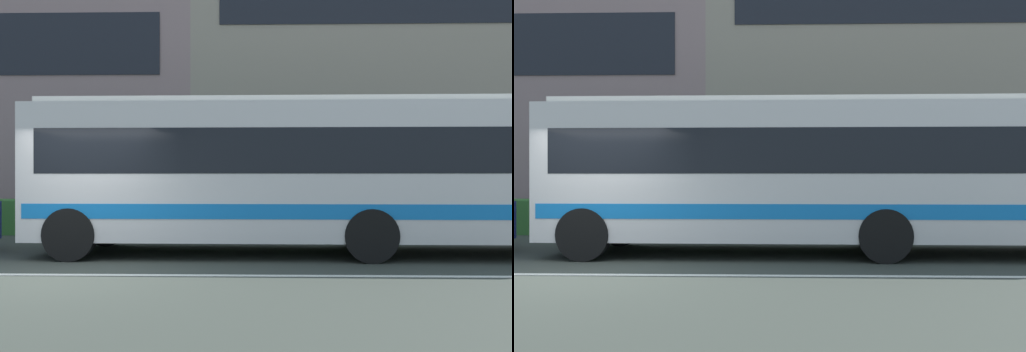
% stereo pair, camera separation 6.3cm
% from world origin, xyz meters
% --- Properties ---
extents(ground_plane, '(160.00, 160.00, 0.00)m').
position_xyz_m(ground_plane, '(0.00, 0.00, 0.00)').
color(ground_plane, '#353A33').
extents(lane_centre_line, '(60.00, 0.16, 0.01)m').
position_xyz_m(lane_centre_line, '(0.00, 0.00, 0.00)').
color(lane_centre_line, silver).
rests_on(lane_centre_line, ground_plane).
extents(hedge_row_far, '(14.50, 1.10, 0.93)m').
position_xyz_m(hedge_row_far, '(-0.52, 6.44, 0.47)').
color(hedge_row_far, '#37722F').
rests_on(hedge_row_far, ground_plane).
extents(apartment_block_right, '(23.86, 10.21, 13.53)m').
position_xyz_m(apartment_block_right, '(12.81, 14.47, 6.77)').
color(apartment_block_right, gray).
rests_on(apartment_block_right, ground_plane).
extents(transit_bus, '(11.85, 2.74, 3.12)m').
position_xyz_m(transit_bus, '(4.63, 2.54, 1.72)').
color(transit_bus, silver).
rests_on(transit_bus, ground_plane).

